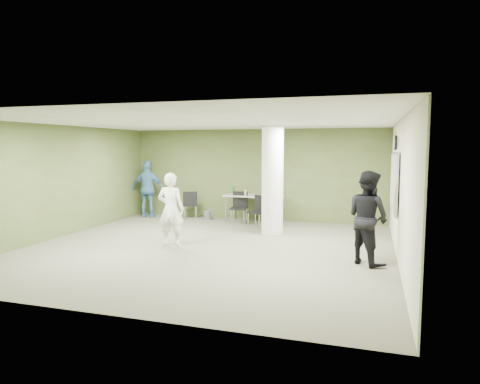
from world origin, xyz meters
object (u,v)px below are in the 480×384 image
(folding_table, at_px, (253,197))
(woman_white, at_px, (171,209))
(man_blue, at_px, (148,189))
(man_black, at_px, (368,218))
(chair_back_left, at_px, (190,203))

(folding_table, relative_size, woman_white, 1.07)
(folding_table, bearing_deg, man_blue, -170.95)
(man_black, height_order, man_blue, man_blue)
(folding_table, xyz_separation_m, woman_white, (-0.96, -3.55, 0.07))
(folding_table, relative_size, chair_back_left, 2.10)
(chair_back_left, bearing_deg, man_blue, -14.09)
(woman_white, bearing_deg, man_blue, -59.43)
(chair_back_left, distance_m, woman_white, 3.77)
(man_blue, bearing_deg, woman_white, 118.71)
(folding_table, xyz_separation_m, man_black, (3.35, -3.85, 0.14))
(chair_back_left, height_order, woman_white, woman_white)
(woman_white, distance_m, man_blue, 4.21)
(man_black, bearing_deg, chair_back_left, 7.94)
(man_blue, bearing_deg, chair_back_left, -179.99)
(chair_back_left, xyz_separation_m, woman_white, (1.12, -3.58, 0.34))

